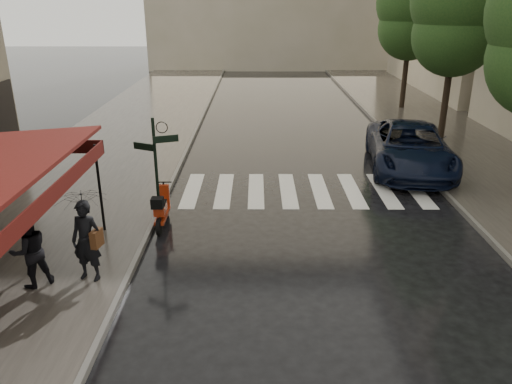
{
  "coord_description": "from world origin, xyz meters",
  "views": [
    {
      "loc": [
        1.42,
        -9.31,
        5.86
      ],
      "look_at": [
        1.4,
        2.23,
        1.4
      ],
      "focal_mm": 35.0,
      "sensor_mm": 36.0,
      "label": 1
    }
  ],
  "objects_px": {
    "pedestrian_with_umbrella": "(82,208)",
    "parked_car": "(410,147)",
    "scooter": "(162,209)",
    "pedestrian_terrace": "(30,251)"
  },
  "relations": [
    {
      "from": "pedestrian_terrace",
      "to": "parked_car",
      "type": "xyz_separation_m",
      "value": [
        10.35,
        8.24,
        -0.11
      ]
    },
    {
      "from": "pedestrian_terrace",
      "to": "scooter",
      "type": "relative_size",
      "value": 0.99
    },
    {
      "from": "pedestrian_with_umbrella",
      "to": "parked_car",
      "type": "bearing_deg",
      "value": 52.53
    },
    {
      "from": "scooter",
      "to": "parked_car",
      "type": "relative_size",
      "value": 0.28
    },
    {
      "from": "pedestrian_terrace",
      "to": "parked_car",
      "type": "relative_size",
      "value": 0.28
    },
    {
      "from": "pedestrian_with_umbrella",
      "to": "parked_car",
      "type": "xyz_separation_m",
      "value": [
        9.23,
        7.95,
        -0.98
      ]
    },
    {
      "from": "parked_car",
      "to": "pedestrian_terrace",
      "type": "bearing_deg",
      "value": -133.88
    },
    {
      "from": "scooter",
      "to": "parked_car",
      "type": "bearing_deg",
      "value": 30.62
    },
    {
      "from": "pedestrian_with_umbrella",
      "to": "parked_car",
      "type": "height_order",
      "value": "pedestrian_with_umbrella"
    },
    {
      "from": "scooter",
      "to": "parked_car",
      "type": "xyz_separation_m",
      "value": [
        8.18,
        5.0,
        0.32
      ]
    }
  ]
}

